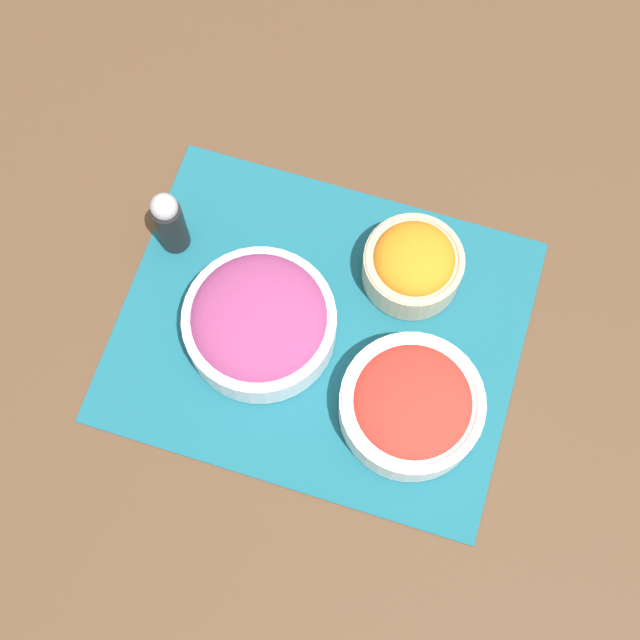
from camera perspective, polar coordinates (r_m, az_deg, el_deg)
The scene contains 6 objects.
ground_plane at distance 1.01m, azimuth 0.00°, elevation -0.65°, with size 3.00×3.00×0.00m, color #513823.
placemat at distance 1.01m, azimuth 0.00°, elevation -0.62°, with size 0.45×0.36×0.00m.
onion_bowl at distance 0.97m, azimuth -3.89°, elevation -0.07°, with size 0.17×0.17×0.07m.
tomato_bowl at distance 0.95m, azimuth 5.89°, elevation -5.41°, with size 0.15×0.15×0.06m.
carrot_bowl at distance 1.00m, azimuth 5.98°, elevation 3.62°, with size 0.11×0.11×0.07m.
pepper_shaker at distance 1.01m, azimuth -9.62°, elevation 6.25°, with size 0.03×0.03×0.10m.
Camera 1 is at (0.10, -0.31, 0.95)m, focal length 50.00 mm.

